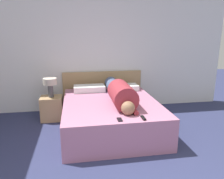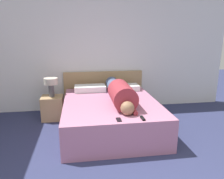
% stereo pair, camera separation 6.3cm
% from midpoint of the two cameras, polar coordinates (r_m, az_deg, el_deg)
% --- Properties ---
extents(wall_back, '(5.90, 0.06, 2.60)m').
position_cam_midpoint_polar(wall_back, '(4.75, -5.12, 10.26)').
color(wall_back, white).
rests_on(wall_back, ground_plane).
extents(bed, '(1.60, 1.93, 0.51)m').
position_cam_midpoint_polar(bed, '(3.86, -0.83, -6.73)').
color(bed, '#B2708E').
rests_on(bed, ground_plane).
extents(headboard, '(1.72, 0.04, 0.84)m').
position_cam_midpoint_polar(headboard, '(4.85, -2.84, -0.19)').
color(headboard, tan).
rests_on(headboard, ground_plane).
extents(nightstand, '(0.41, 0.37, 0.46)m').
position_cam_midpoint_polar(nightstand, '(4.44, -15.82, -4.71)').
color(nightstand, tan).
rests_on(nightstand, ground_plane).
extents(table_lamp, '(0.26, 0.26, 0.37)m').
position_cam_midpoint_polar(table_lamp, '(4.31, -16.27, 1.47)').
color(table_lamp, '#4C4C51').
rests_on(table_lamp, nightstand).
extents(person_lying, '(0.38, 1.65, 0.38)m').
position_cam_midpoint_polar(person_lying, '(3.71, 1.48, -0.82)').
color(person_lying, '#936B4C').
rests_on(person_lying, bed).
extents(pillow_near_headboard, '(0.62, 0.33, 0.12)m').
position_cam_midpoint_polar(pillow_near_headboard, '(4.42, -6.36, 0.27)').
color(pillow_near_headboard, white).
rests_on(pillow_near_headboard, bed).
extents(pillow_second, '(0.59, 0.33, 0.10)m').
position_cam_midpoint_polar(pillow_second, '(4.52, 2.61, 0.58)').
color(pillow_second, white).
rests_on(pillow_second, bed).
extents(tv_remote, '(0.04, 0.15, 0.02)m').
position_cam_midpoint_polar(tv_remote, '(3.06, 7.58, -7.36)').
color(tv_remote, black).
rests_on(tv_remote, bed).
extents(cell_phone, '(0.06, 0.13, 0.01)m').
position_cam_midpoint_polar(cell_phone, '(3.00, 1.41, -7.87)').
color(cell_phone, black).
rests_on(cell_phone, bed).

